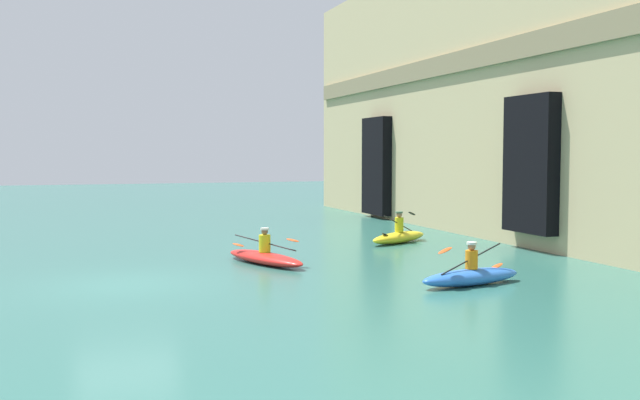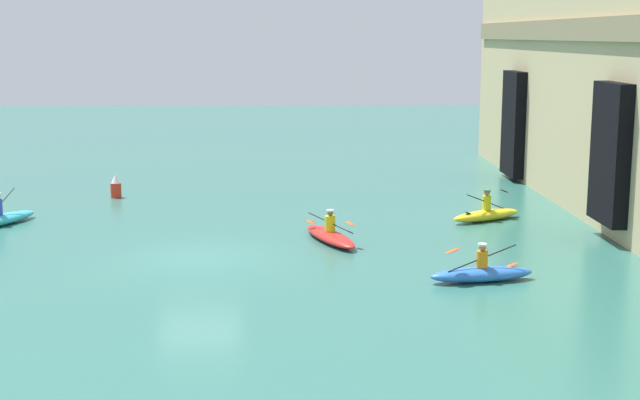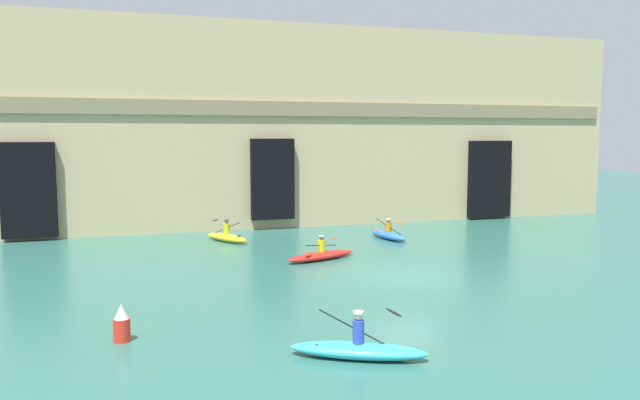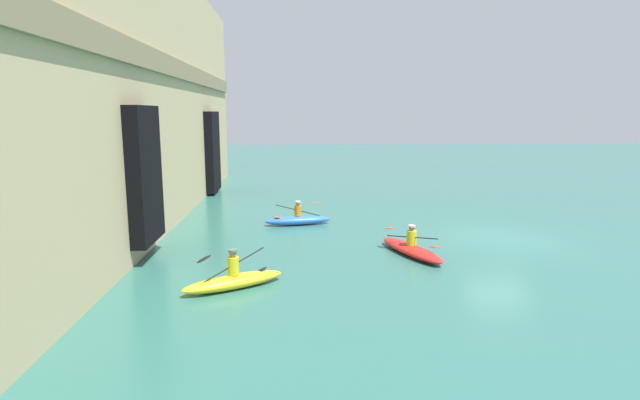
# 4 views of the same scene
# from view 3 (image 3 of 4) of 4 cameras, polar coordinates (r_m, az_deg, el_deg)

# --- Properties ---
(ground_plane) EXTENTS (120.00, 120.00, 0.00)m
(ground_plane) POSITION_cam_3_polar(r_m,az_deg,el_deg) (24.30, 7.86, -6.96)
(ground_plane) COLOR #2D665B
(cliff_bluff) EXTENTS (44.41, 5.57, 11.78)m
(cliff_bluff) POSITION_cam_3_polar(r_m,az_deg,el_deg) (38.40, -4.13, 6.64)
(cliff_bluff) COLOR tan
(cliff_bluff) RESTS_ON ground
(kayak_yellow) EXTENTS (2.05, 2.97, 1.15)m
(kayak_yellow) POSITION_cam_3_polar(r_m,az_deg,el_deg) (32.10, -8.53, -3.34)
(kayak_yellow) COLOR yellow
(kayak_yellow) RESTS_ON ground
(kayak_red) EXTENTS (3.58, 2.00, 1.07)m
(kayak_red) POSITION_cam_3_polar(r_m,az_deg,el_deg) (27.22, 0.14, -5.04)
(kayak_red) COLOR red
(kayak_red) RESTS_ON ground
(kayak_blue) EXTENTS (1.19, 3.04, 1.08)m
(kayak_blue) POSITION_cam_3_polar(r_m,az_deg,el_deg) (32.64, 6.28, -3.17)
(kayak_blue) COLOR blue
(kayak_blue) RESTS_ON ground
(kayak_cyan) EXTENTS (3.36, 2.28, 1.28)m
(kayak_cyan) POSITION_cam_3_polar(r_m,az_deg,el_deg) (15.62, 3.52, -13.46)
(kayak_cyan) COLOR #33B2C6
(kayak_cyan) RESTS_ON ground
(marker_buoy) EXTENTS (0.44, 0.44, 1.00)m
(marker_buoy) POSITION_cam_3_polar(r_m,az_deg,el_deg) (17.50, -17.68, -10.77)
(marker_buoy) COLOR red
(marker_buoy) RESTS_ON ground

